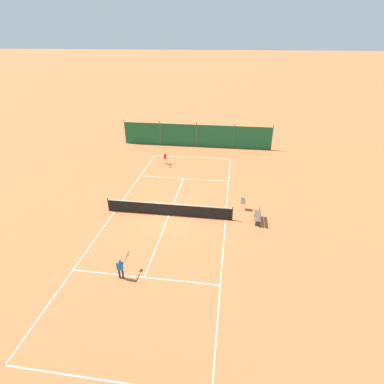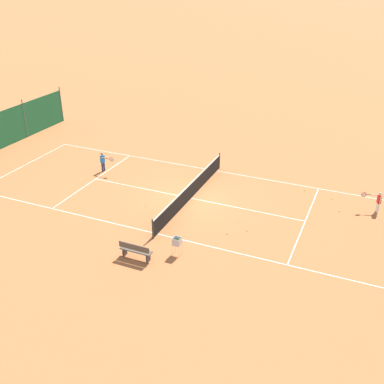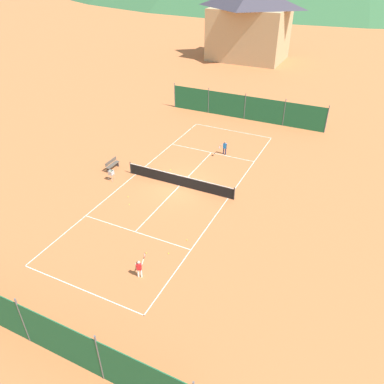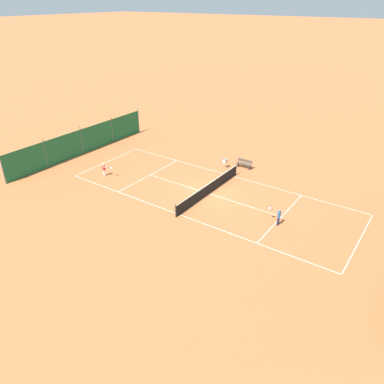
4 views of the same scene
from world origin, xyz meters
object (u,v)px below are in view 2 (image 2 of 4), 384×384
object	(u,v)px
tennis_ball_service_box	(247,230)
tennis_ball_alley_left	(146,206)
tennis_net	(191,190)
tennis_ball_mid_court	(106,153)
tennis_ball_alley_right	(332,199)
courtside_bench	(136,251)
player_far_baseline	(103,160)
player_far_service	(378,200)
tennis_ball_near_corner	(340,211)
tennis_ball_far_corner	(305,190)
tennis_ball_by_net_right	(227,233)
ball_hopper	(177,242)

from	to	relation	value
tennis_ball_service_box	tennis_ball_alley_left	bearing A→B (deg)	87.39
tennis_net	tennis_ball_mid_court	xyz separation A→B (m)	(3.82, 8.13, -0.47)
tennis_ball_service_box	tennis_ball_alley_right	bearing A→B (deg)	-33.45
tennis_ball_mid_court	tennis_ball_service_box	bearing A→B (deg)	-116.08
courtside_bench	tennis_ball_alley_right	bearing A→B (deg)	-37.70
player_far_baseline	tennis_ball_alley_right	distance (m)	14.03
player_far_service	tennis_ball_alley_right	distance (m)	2.48
player_far_baseline	player_far_service	xyz separation A→B (m)	(1.27, -16.21, -0.05)
tennis_ball_alley_right	tennis_ball_service_box	xyz separation A→B (m)	(-5.11, 3.38, 0.00)
tennis_ball_near_corner	tennis_ball_mid_court	bearing A→B (deg)	82.71
tennis_ball_far_corner	tennis_ball_by_net_right	bearing A→B (deg)	157.53
player_far_baseline	tennis_ball_alley_left	size ratio (longest dim) A/B	19.39
tennis_ball_by_net_right	tennis_ball_far_corner	distance (m)	6.73
tennis_net	tennis_ball_mid_court	distance (m)	8.99
tennis_ball_service_box	courtside_bench	world-z (taller)	courtside_bench
player_far_service	tennis_ball_service_box	bearing A→B (deg)	128.63
player_far_service	tennis_ball_alley_right	size ratio (longest dim) A/B	18.01
tennis_net	courtside_bench	world-z (taller)	tennis_net
player_far_baseline	player_far_service	distance (m)	16.26
tennis_ball_mid_court	tennis_ball_by_net_right	bearing A→B (deg)	-120.22
tennis_ball_near_corner	ball_hopper	bearing A→B (deg)	138.41
ball_hopper	tennis_ball_alley_left	bearing A→B (deg)	45.33
tennis_ball_by_net_right	tennis_ball_far_corner	world-z (taller)	same
tennis_ball_mid_court	courtside_bench	bearing A→B (deg)	-141.02
tennis_ball_mid_court	player_far_baseline	bearing A→B (deg)	-149.19
tennis_net	tennis_ball_by_net_right	bearing A→B (deg)	-131.22
tennis_ball_near_corner	player_far_service	bearing A→B (deg)	-68.46
courtside_bench	player_far_baseline	bearing A→B (deg)	41.46
tennis_net	player_far_baseline	world-z (taller)	player_far_baseline
tennis_net	tennis_ball_near_corner	distance (m)	8.10
tennis_ball_service_box	tennis_ball_far_corner	bearing A→B (deg)	-17.57
tennis_ball_mid_court	courtside_bench	distance (m)	13.08
tennis_ball_alley_right	ball_hopper	size ratio (longest dim) A/B	0.07
tennis_ball_by_net_right	tennis_ball_alley_left	xyz separation A→B (m)	(0.92, 5.01, 0.00)
tennis_net	tennis_ball_alley_right	bearing A→B (deg)	-67.61
ball_hopper	tennis_net	bearing A→B (deg)	17.08
tennis_ball_near_corner	tennis_ball_far_corner	bearing A→B (deg)	51.94
tennis_net	tennis_ball_alley_left	bearing A→B (deg)	134.29
player_far_baseline	tennis_ball_far_corner	size ratio (longest dim) A/B	19.39
player_far_baseline	tennis_ball_near_corner	xyz separation A→B (m)	(0.58, -14.46, -0.71)
tennis_ball_service_box	tennis_ball_alley_left	distance (m)	5.83
player_far_baseline	tennis_ball_alley_right	xyz separation A→B (m)	(1.83, -13.89, -0.71)
tennis_ball_alley_right	tennis_ball_alley_left	size ratio (longest dim) A/B	1.00
tennis_net	tennis_ball_alley_right	xyz separation A→B (m)	(3.02, -7.33, -0.47)
player_far_service	tennis_ball_by_net_right	bearing A→B (deg)	128.66
player_far_service	ball_hopper	world-z (taller)	player_far_service
tennis_ball_service_box	tennis_ball_by_net_right	bearing A→B (deg)	128.82
tennis_net	tennis_ball_mid_court	size ratio (longest dim) A/B	139.09
player_far_service	tennis_ball_mid_court	bearing A→B (deg)	85.65
tennis_net	tennis_ball_service_box	distance (m)	4.49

